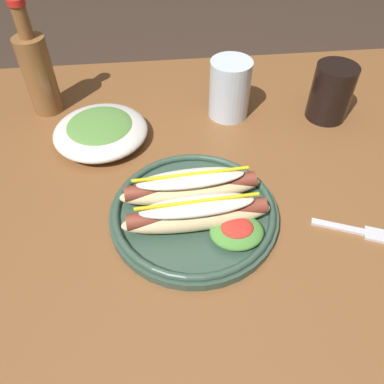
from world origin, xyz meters
TOP-DOWN VIEW (x-y plane):
  - ground_plane at (0.00, 0.00)m, footprint 8.00×8.00m
  - dining_table at (0.00, 0.00)m, footprint 1.24×0.86m
  - hot_dog_plate at (-0.07, -0.12)m, footprint 0.28×0.28m
  - fork at (0.19, -0.18)m, footprint 0.12×0.06m
  - soda_cup at (0.25, 0.14)m, footprint 0.09×0.09m
  - water_cup at (0.04, 0.17)m, footprint 0.09×0.09m
  - glass_bottle at (-0.36, 0.23)m, footprint 0.06×0.06m
  - side_bowl at (-0.23, 0.11)m, footprint 0.19×0.19m

SIDE VIEW (x-z plane):
  - ground_plane at x=0.00m, z-range 0.00..0.00m
  - dining_table at x=0.00m, z-range 0.27..1.01m
  - fork at x=0.19m, z-range 0.74..0.74m
  - side_bowl at x=-0.23m, z-range 0.74..0.79m
  - hot_dog_plate at x=-0.07m, z-range 0.73..0.80m
  - soda_cup at x=0.25m, z-range 0.74..0.86m
  - water_cup at x=0.04m, z-range 0.74..0.86m
  - glass_bottle at x=-0.36m, z-range 0.71..0.95m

